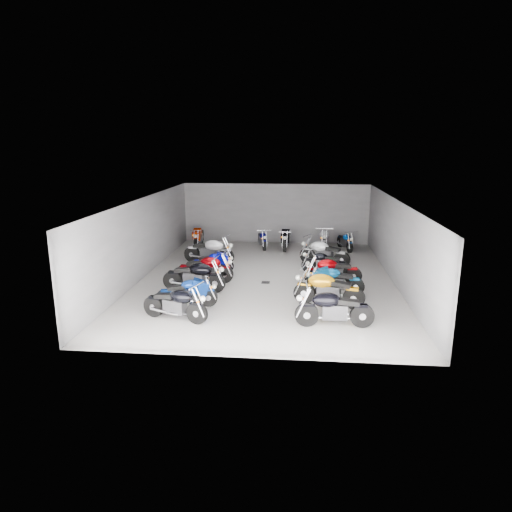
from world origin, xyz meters
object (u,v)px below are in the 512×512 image
at_px(motorcycle_right_f, 324,253).
at_px(motorcycle_back_f, 345,241).
at_px(motorcycle_right_b, 328,289).
at_px(motorcycle_right_e, 325,263).
at_px(motorcycle_left_f, 209,251).
at_px(motorcycle_right_c, 334,281).
at_px(motorcycle_left_a, 176,304).
at_px(motorcycle_back_d, 286,238).
at_px(motorcycle_back_c, 262,239).
at_px(drain_grate, 266,282).
at_px(motorcycle_left_b, 187,293).
at_px(motorcycle_left_e, 213,262).
at_px(motorcycle_back_a, 199,236).
at_px(motorcycle_right_d, 332,271).
at_px(motorcycle_right_a, 333,309).
at_px(motorcycle_left_c, 195,276).
at_px(motorcycle_back_e, 324,239).
at_px(motorcycle_left_d, 205,269).

bearing_deg(motorcycle_right_f, motorcycle_back_f, 2.60).
distance_m(motorcycle_right_b, motorcycle_right_e, 3.89).
bearing_deg(motorcycle_left_f, motorcycle_right_c, 64.98).
distance_m(motorcycle_left_a, motorcycle_right_e, 7.41).
bearing_deg(motorcycle_back_d, motorcycle_back_c, 0.84).
bearing_deg(motorcycle_back_d, motorcycle_left_a, 76.03).
height_order(drain_grate, motorcycle_back_d, motorcycle_back_d).
distance_m(motorcycle_left_f, motorcycle_back_d, 4.70).
height_order(motorcycle_left_b, motorcycle_left_e, motorcycle_left_b).
relative_size(drain_grate, motorcycle_back_a, 0.15).
relative_size(motorcycle_left_e, motorcycle_right_d, 0.82).
bearing_deg(motorcycle_left_b, motorcycle_right_e, 123.47).
xyz_separation_m(motorcycle_right_a, motorcycle_right_c, (0.23, 3.00, -0.05)).
height_order(motorcycle_left_a, motorcycle_left_e, motorcycle_left_a).
relative_size(motorcycle_left_c, motorcycle_left_f, 1.00).
height_order(motorcycle_right_d, motorcycle_right_f, motorcycle_right_f).
xyz_separation_m(motorcycle_left_e, motorcycle_back_e, (4.89, 4.75, 0.11)).
xyz_separation_m(drain_grate, motorcycle_right_e, (2.35, 1.45, 0.48)).
xyz_separation_m(motorcycle_left_c, motorcycle_back_e, (5.09, 7.27, -0.02)).
bearing_deg(motorcycle_right_e, motorcycle_back_e, 13.08).
relative_size(motorcycle_right_c, motorcycle_back_d, 0.93).
xyz_separation_m(motorcycle_left_d, motorcycle_right_a, (4.67, -4.03, 0.02)).
bearing_deg(drain_grate, motorcycle_left_b, -128.75).
xyz_separation_m(motorcycle_left_d, motorcycle_back_d, (2.98, 6.19, -0.00)).
relative_size(motorcycle_left_d, motorcycle_right_d, 1.02).
relative_size(motorcycle_right_e, motorcycle_back_f, 1.04).
bearing_deg(motorcycle_back_c, motorcycle_back_e, 165.54).
relative_size(motorcycle_right_c, motorcycle_right_f, 0.97).
bearing_deg(motorcycle_right_b, motorcycle_right_f, 12.60).
bearing_deg(motorcycle_back_f, motorcycle_back_d, -15.81).
distance_m(motorcycle_right_e, motorcycle_back_c, 5.45).
xyz_separation_m(motorcycle_right_f, motorcycle_back_a, (-6.40, 3.31, -0.04)).
relative_size(motorcycle_left_d, motorcycle_back_a, 1.05).
distance_m(motorcycle_left_a, motorcycle_left_d, 3.97).
distance_m(drain_grate, motorcycle_back_e, 6.52).
bearing_deg(motorcycle_left_a, motorcycle_right_e, 156.91).
bearing_deg(motorcycle_back_a, motorcycle_back_e, 176.13).
height_order(motorcycle_back_a, motorcycle_back_e, motorcycle_back_e).
bearing_deg(motorcycle_left_e, motorcycle_left_d, -9.51).
distance_m(motorcycle_left_d, motorcycle_right_a, 6.17).
bearing_deg(motorcycle_back_f, motorcycle_left_a, 43.62).
distance_m(motorcycle_left_c, motorcycle_back_f, 9.52).
relative_size(motorcycle_left_a, motorcycle_back_a, 1.00).
height_order(drain_grate, motorcycle_left_c, motorcycle_left_c).
bearing_deg(motorcycle_left_d, motorcycle_right_f, 122.01).
bearing_deg(motorcycle_right_e, motorcycle_right_f, 13.96).
bearing_deg(motorcycle_back_a, motorcycle_left_d, 102.31).
bearing_deg(motorcycle_left_e, motorcycle_left_a, -9.77).
bearing_deg(motorcycle_left_d, motorcycle_left_b, -1.45).
distance_m(motorcycle_right_f, motorcycle_back_a, 7.20).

